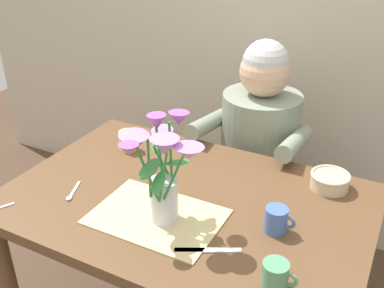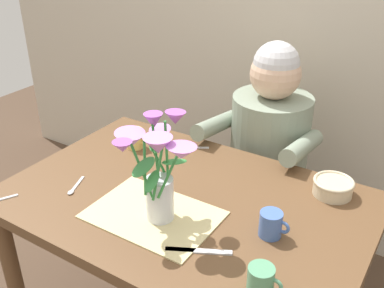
# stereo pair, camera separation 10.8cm
# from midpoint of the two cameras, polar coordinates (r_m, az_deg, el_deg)

# --- Properties ---
(dining_table) EXTENTS (1.20, 0.80, 0.74)m
(dining_table) POSITION_cam_midpoint_polar(r_m,az_deg,el_deg) (1.57, 1.04, -9.77)
(dining_table) COLOR brown
(dining_table) RESTS_ON ground_plane
(seated_person) EXTENTS (0.45, 0.47, 1.14)m
(seated_person) POSITION_cam_midpoint_polar(r_m,az_deg,el_deg) (2.06, 10.96, -2.92)
(seated_person) COLOR #4C4C56
(seated_person) RESTS_ON ground_plane
(striped_placemat) EXTENTS (0.40, 0.28, 0.00)m
(striped_placemat) POSITION_cam_midpoint_polar(r_m,az_deg,el_deg) (1.43, -2.77, -9.00)
(striped_placemat) COLOR beige
(striped_placemat) RESTS_ON dining_table
(flower_vase) EXTENTS (0.28, 0.24, 0.35)m
(flower_vase) POSITION_cam_midpoint_polar(r_m,az_deg,el_deg) (1.30, -2.16, -2.58)
(flower_vase) COLOR silver
(flower_vase) RESTS_ON dining_table
(ceramic_bowl) EXTENTS (0.14, 0.14, 0.06)m
(ceramic_bowl) POSITION_cam_midpoint_polar(r_m,az_deg,el_deg) (1.60, 19.34, -5.16)
(ceramic_bowl) COLOR beige
(ceramic_bowl) RESTS_ON dining_table
(dinner_knife) EXTENTS (0.18, 0.10, 0.00)m
(dinner_knife) POSITION_cam_midpoint_polar(r_m,az_deg,el_deg) (1.30, 3.30, -13.46)
(dinner_knife) COLOR silver
(dinner_knife) RESTS_ON dining_table
(ceramic_mug) EXTENTS (0.09, 0.07, 0.08)m
(ceramic_mug) POSITION_cam_midpoint_polar(r_m,az_deg,el_deg) (1.81, -5.54, 0.68)
(ceramic_mug) COLOR #E5C666
(ceramic_mug) RESTS_ON dining_table
(tea_cup) EXTENTS (0.09, 0.07, 0.08)m
(tea_cup) POSITION_cam_midpoint_polar(r_m,az_deg,el_deg) (1.18, 11.49, -16.71)
(tea_cup) COLOR #569970
(tea_cup) RESTS_ON dining_table
(coffee_cup) EXTENTS (0.09, 0.07, 0.08)m
(coffee_cup) POSITION_cam_midpoint_polar(r_m,az_deg,el_deg) (1.36, 12.30, -9.97)
(coffee_cup) COLOR #476BB7
(coffee_cup) RESTS_ON dining_table
(spoon_1) EXTENTS (0.11, 0.07, 0.01)m
(spoon_1) POSITION_cam_midpoint_polar(r_m,az_deg,el_deg) (1.81, 1.37, -0.43)
(spoon_1) COLOR silver
(spoon_1) RESTS_ON dining_table
(spoon_2) EXTENTS (0.06, 0.12, 0.01)m
(spoon_2) POSITION_cam_midpoint_polar(r_m,az_deg,el_deg) (1.59, -12.87, -5.55)
(spoon_2) COLOR silver
(spoon_2) RESTS_ON dining_table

